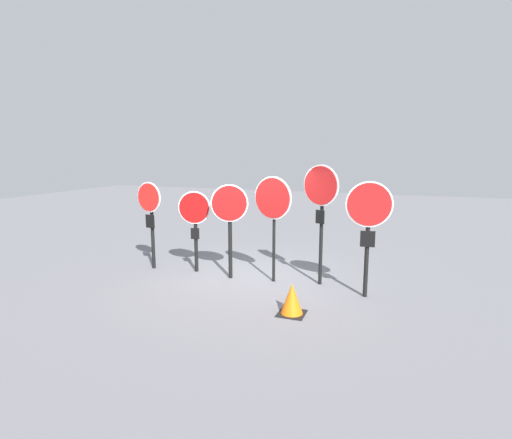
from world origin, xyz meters
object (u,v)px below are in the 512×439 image
object	(u,v)px
stop_sign_0	(150,210)
stop_sign_5	(369,218)
stop_sign_1	(195,217)
stop_sign_4	(321,199)
traffic_cone_0	(292,299)
stop_sign_3	(273,205)
stop_sign_2	(230,214)

from	to	relation	value
stop_sign_0	stop_sign_5	bearing A→B (deg)	7.34
stop_sign_1	stop_sign_4	world-z (taller)	stop_sign_4
stop_sign_0	stop_sign_5	distance (m)	5.13
stop_sign_0	traffic_cone_0	xyz separation A→B (m)	(3.98, -1.52, -1.20)
stop_sign_3	stop_sign_5	bearing A→B (deg)	7.52
stop_sign_0	stop_sign_4	bearing A→B (deg)	13.02
stop_sign_0	stop_sign_2	world-z (taller)	stop_sign_2
stop_sign_4	stop_sign_5	bearing A→B (deg)	-0.65
stop_sign_0	stop_sign_3	world-z (taller)	stop_sign_3
stop_sign_4	stop_sign_1	bearing A→B (deg)	-154.80
stop_sign_1	stop_sign_2	size ratio (longest dim) A/B	0.91
stop_sign_2	stop_sign_3	world-z (taller)	stop_sign_3
stop_sign_2	stop_sign_5	distance (m)	3.00
traffic_cone_0	stop_sign_4	bearing A→B (deg)	85.98
stop_sign_0	stop_sign_4	world-z (taller)	stop_sign_4
stop_sign_2	stop_sign_5	world-z (taller)	stop_sign_5
stop_sign_2	stop_sign_4	xyz separation A→B (m)	(1.98, 0.28, 0.39)
stop_sign_0	stop_sign_2	bearing A→B (deg)	8.46
stop_sign_2	traffic_cone_0	distance (m)	2.66
stop_sign_1	stop_sign_4	bearing A→B (deg)	-11.34
stop_sign_2	stop_sign_5	bearing A→B (deg)	-20.87
stop_sign_1	stop_sign_2	world-z (taller)	stop_sign_2
stop_sign_2	stop_sign_4	distance (m)	2.03
stop_sign_0	traffic_cone_0	bearing A→B (deg)	-11.16
stop_sign_4	stop_sign_5	xyz separation A→B (m)	(1.02, -0.45, -0.28)
traffic_cone_0	stop_sign_3	bearing A→B (deg)	119.14
stop_sign_0	stop_sign_3	xyz separation A→B (m)	(3.10, 0.06, 0.25)
stop_sign_4	traffic_cone_0	size ratio (longest dim) A/B	4.57
traffic_cone_0	stop_sign_2	bearing A→B (deg)	141.55
stop_sign_3	traffic_cone_0	distance (m)	2.31
stop_sign_1	stop_sign_4	distance (m)	3.01
stop_sign_1	stop_sign_2	distance (m)	1.01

